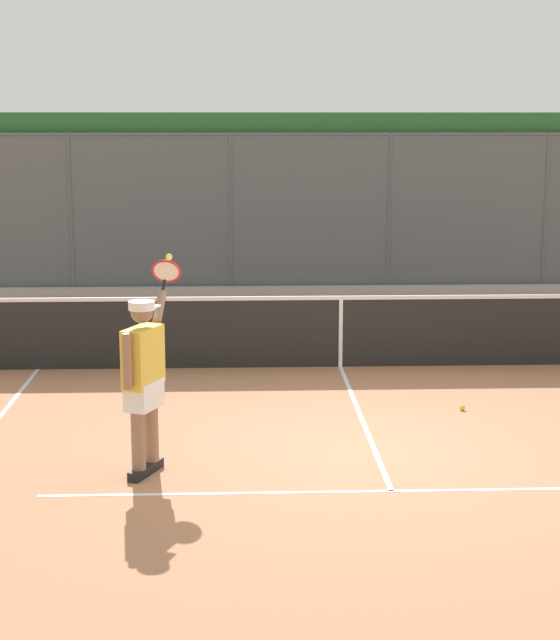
{
  "coord_description": "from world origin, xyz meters",
  "views": [
    {
      "loc": [
        1.34,
        9.72,
        3.26
      ],
      "look_at": [
        0.89,
        -1.57,
        1.05
      ],
      "focal_mm": 57.81,
      "sensor_mm": 36.0,
      "label": 1
    }
  ],
  "objects": [
    {
      "name": "ground_plane",
      "position": [
        0.0,
        0.0,
        0.0
      ],
      "size": [
        60.0,
        60.0,
        0.0
      ],
      "primitive_type": "plane",
      "color": "#B27551"
    },
    {
      "name": "tennis_player",
      "position": [
        2.22,
        0.5,
        0.96
      ],
      "size": [
        0.51,
        1.37,
        1.94
      ],
      "rotation": [
        0.0,
        0.0,
        -1.98
      ],
      "color": "black",
      "rests_on": "ground"
    },
    {
      "name": "court_line_markings",
      "position": [
        0.0,
        1.4,
        0.0
      ],
      "size": [
        8.09,
        8.59,
        0.01
      ],
      "color": "white",
      "rests_on": "ground"
    },
    {
      "name": "tennis_net",
      "position": [
        0.0,
        -3.65,
        0.49
      ],
      "size": [
        10.4,
        0.09,
        1.07
      ],
      "color": "#2D2D2D",
      "rests_on": "ground"
    },
    {
      "name": "fence_backdrop",
      "position": [
        0.0,
        -10.28,
        1.67
      ],
      "size": [
        17.93,
        1.37,
        3.38
      ],
      "color": "#565B60",
      "rests_on": "ground"
    },
    {
      "name": "tennis_ball_near_net",
      "position": [
        -1.18,
        -1.49,
        0.03
      ],
      "size": [
        0.07,
        0.07,
        0.07
      ],
      "primitive_type": "sphere",
      "color": "#C1D138",
      "rests_on": "ground"
    }
  ]
}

